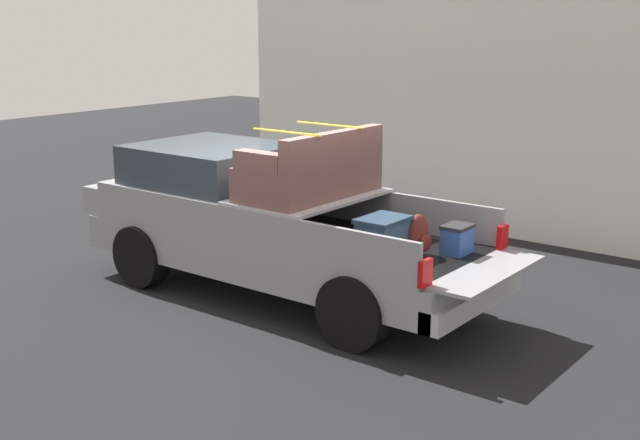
# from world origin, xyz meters

# --- Properties ---
(ground_plane) EXTENTS (40.00, 40.00, 0.00)m
(ground_plane) POSITION_xyz_m (0.00, 0.00, 0.00)
(ground_plane) COLOR black
(pickup_truck) EXTENTS (6.05, 2.06, 2.23)m
(pickup_truck) POSITION_xyz_m (0.37, 0.00, 0.97)
(pickup_truck) COLOR gray
(pickup_truck) RESTS_ON ground_plane
(building_facade) EXTENTS (9.89, 0.36, 3.87)m
(building_facade) POSITION_xyz_m (-0.57, -4.62, 1.93)
(building_facade) COLOR white
(building_facade) RESTS_ON ground_plane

